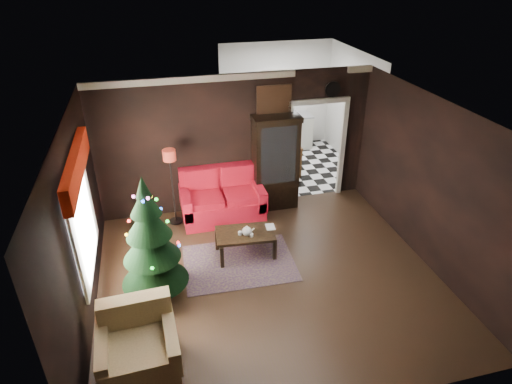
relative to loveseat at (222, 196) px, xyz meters
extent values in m
plane|color=black|center=(0.40, -2.05, -0.50)|extent=(5.50, 5.50, 0.00)
plane|color=white|center=(0.40, -2.05, 2.30)|extent=(5.50, 5.50, 0.00)
plane|color=black|center=(0.40, 0.45, 0.90)|extent=(5.50, 0.00, 5.50)
plane|color=black|center=(0.40, -4.55, 0.90)|extent=(5.50, 0.00, 5.50)
plane|color=black|center=(-2.35, -2.05, 0.90)|extent=(0.00, 5.50, 5.50)
plane|color=black|center=(3.15, -2.05, 0.90)|extent=(0.00, 5.50, 5.50)
cube|color=white|center=(-2.31, -1.85, 0.95)|extent=(0.05, 1.60, 1.40)
cube|color=#A01B07|center=(-2.23, -1.85, 1.77)|extent=(0.12, 2.10, 0.35)
plane|color=white|center=(2.10, 1.95, -0.50)|extent=(3.00, 3.00, 0.00)
cube|color=white|center=(2.10, 3.40, 1.20)|extent=(0.70, 0.06, 0.70)
cube|color=#2B1A24|center=(0.00, -1.55, -0.49)|extent=(1.94, 1.45, 0.01)
cylinder|color=silver|center=(0.06, -1.36, 0.00)|extent=(0.07, 0.07, 0.06)
cylinder|color=white|center=(0.24, -1.46, -0.01)|extent=(0.08, 0.08, 0.06)
imported|color=tan|center=(0.55, -1.27, 0.07)|extent=(0.16, 0.03, 0.21)
cylinder|color=silver|center=(2.35, 0.40, 1.88)|extent=(0.32, 0.32, 0.06)
cube|color=#AD7349|center=(1.15, 0.41, 1.75)|extent=(0.62, 0.05, 0.52)
cube|color=beige|center=(2.10, 3.15, -0.05)|extent=(1.80, 0.60, 0.90)
camera|label=1|loc=(-1.19, -7.46, 4.24)|focal=30.48mm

